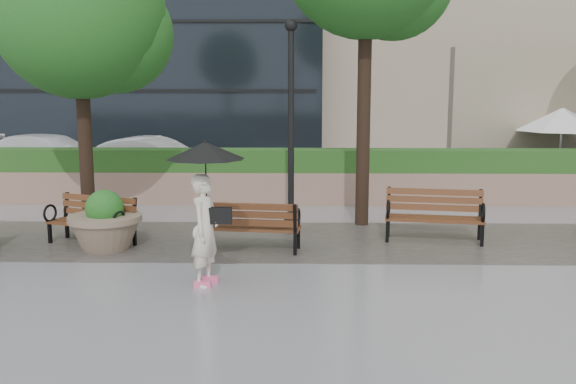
{
  "coord_description": "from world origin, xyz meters",
  "views": [
    {
      "loc": [
        0.16,
        -8.86,
        2.93
      ],
      "look_at": [
        -0.06,
        2.05,
        1.1
      ],
      "focal_mm": 40.0,
      "sensor_mm": 36.0,
      "label": 1
    }
  ],
  "objects_px": {
    "planter_left": "(105,226)",
    "car_left": "(52,158)",
    "bench_1": "(92,231)",
    "bench_3": "(434,226)",
    "lamppost": "(291,141)",
    "car_right": "(154,160)",
    "bench_2": "(252,236)",
    "pedestrian": "(205,199)"
  },
  "relations": [
    {
      "from": "planter_left",
      "to": "car_left",
      "type": "distance_m",
      "value": 9.08
    },
    {
      "from": "bench_1",
      "to": "planter_left",
      "type": "height_order",
      "value": "planter_left"
    },
    {
      "from": "bench_3",
      "to": "car_left",
      "type": "distance_m",
      "value": 12.5
    },
    {
      "from": "lamppost",
      "to": "car_right",
      "type": "bearing_deg",
      "value": 123.03
    },
    {
      "from": "car_right",
      "to": "bench_2",
      "type": "bearing_deg",
      "value": -143.7
    },
    {
      "from": "car_left",
      "to": "car_right",
      "type": "height_order",
      "value": "car_left"
    },
    {
      "from": "bench_3",
      "to": "pedestrian",
      "type": "distance_m",
      "value": 4.85
    },
    {
      "from": "bench_1",
      "to": "bench_2",
      "type": "relative_size",
      "value": 1.0
    },
    {
      "from": "bench_3",
      "to": "planter_left",
      "type": "xyz_separation_m",
      "value": [
        -6.01,
        -0.73,
        0.14
      ]
    },
    {
      "from": "car_right",
      "to": "pedestrian",
      "type": "relative_size",
      "value": 1.99
    },
    {
      "from": "bench_1",
      "to": "pedestrian",
      "type": "height_order",
      "value": "pedestrian"
    },
    {
      "from": "bench_2",
      "to": "bench_3",
      "type": "height_order",
      "value": "bench_3"
    },
    {
      "from": "car_right",
      "to": "planter_left",
      "type": "bearing_deg",
      "value": -161.34
    },
    {
      "from": "car_left",
      "to": "lamppost",
      "type": "bearing_deg",
      "value": -122.08
    },
    {
      "from": "bench_3",
      "to": "pedestrian",
      "type": "relative_size",
      "value": 0.9
    },
    {
      "from": "lamppost",
      "to": "bench_3",
      "type": "bearing_deg",
      "value": -13.85
    },
    {
      "from": "bench_2",
      "to": "lamppost",
      "type": "distance_m",
      "value": 2.23
    },
    {
      "from": "lamppost",
      "to": "car_right",
      "type": "relative_size",
      "value": 0.99
    },
    {
      "from": "bench_1",
      "to": "lamppost",
      "type": "bearing_deg",
      "value": 37.35
    },
    {
      "from": "car_left",
      "to": "pedestrian",
      "type": "relative_size",
      "value": 2.35
    },
    {
      "from": "car_left",
      "to": "car_right",
      "type": "distance_m",
      "value": 3.2
    },
    {
      "from": "lamppost",
      "to": "car_left",
      "type": "xyz_separation_m",
      "value": [
        -7.38,
        6.7,
        -1.12
      ]
    },
    {
      "from": "lamppost",
      "to": "car_left",
      "type": "height_order",
      "value": "lamppost"
    },
    {
      "from": "bench_1",
      "to": "bench_2",
      "type": "distance_m",
      "value": 3.03
    },
    {
      "from": "car_left",
      "to": "pedestrian",
      "type": "bearing_deg",
      "value": -138.3
    },
    {
      "from": "lamppost",
      "to": "car_right",
      "type": "height_order",
      "value": "lamppost"
    },
    {
      "from": "bench_1",
      "to": "bench_2",
      "type": "bearing_deg",
      "value": 14.06
    },
    {
      "from": "bench_3",
      "to": "car_right",
      "type": "xyz_separation_m",
      "value": [
        -6.9,
        7.12,
        0.41
      ]
    },
    {
      "from": "lamppost",
      "to": "pedestrian",
      "type": "distance_m",
      "value": 3.63
    },
    {
      "from": "bench_2",
      "to": "car_right",
      "type": "bearing_deg",
      "value": -59.0
    },
    {
      "from": "pedestrian",
      "to": "bench_1",
      "type": "bearing_deg",
      "value": 63.63
    },
    {
      "from": "bench_3",
      "to": "car_left",
      "type": "xyz_separation_m",
      "value": [
        -10.09,
        7.37,
        0.43
      ]
    },
    {
      "from": "bench_3",
      "to": "planter_left",
      "type": "height_order",
      "value": "planter_left"
    },
    {
      "from": "planter_left",
      "to": "car_left",
      "type": "bearing_deg",
      "value": 116.72
    },
    {
      "from": "bench_1",
      "to": "pedestrian",
      "type": "relative_size",
      "value": 0.83
    },
    {
      "from": "car_right",
      "to": "lamppost",
      "type": "bearing_deg",
      "value": -134.78
    },
    {
      "from": "lamppost",
      "to": "bench_1",
      "type": "bearing_deg",
      "value": -164.05
    },
    {
      "from": "bench_2",
      "to": "car_left",
      "type": "height_order",
      "value": "car_left"
    },
    {
      "from": "car_right",
      "to": "bench_1",
      "type": "bearing_deg",
      "value": -163.79
    },
    {
      "from": "bench_2",
      "to": "pedestrian",
      "type": "height_order",
      "value": "pedestrian"
    },
    {
      "from": "bench_2",
      "to": "lamppost",
      "type": "bearing_deg",
      "value": -108.0
    },
    {
      "from": "planter_left",
      "to": "pedestrian",
      "type": "height_order",
      "value": "pedestrian"
    }
  ]
}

